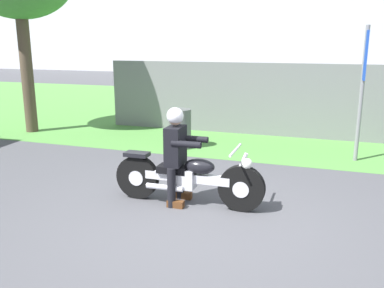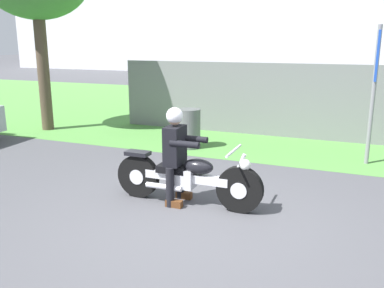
{
  "view_description": "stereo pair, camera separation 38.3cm",
  "coord_description": "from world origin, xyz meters",
  "px_view_note": "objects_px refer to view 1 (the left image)",
  "views": [
    {
      "loc": [
        1.57,
        -4.62,
        2.29
      ],
      "look_at": [
        -0.31,
        0.88,
        0.85
      ],
      "focal_mm": 38.64,
      "sensor_mm": 36.0,
      "label": 1
    },
    {
      "loc": [
        1.93,
        -4.49,
        2.29
      ],
      "look_at": [
        -0.31,
        0.88,
        0.85
      ],
      "focal_mm": 38.64,
      "sensor_mm": 36.0,
      "label": 2
    }
  ],
  "objects_px": {
    "motorcycle_lead": "(188,178)",
    "rider_lead": "(177,148)",
    "sign_banner": "(364,73)",
    "trash_can": "(180,129)"
  },
  "relations": [
    {
      "from": "motorcycle_lead",
      "to": "rider_lead",
      "type": "distance_m",
      "value": 0.46
    },
    {
      "from": "rider_lead",
      "to": "sign_banner",
      "type": "height_order",
      "value": "sign_banner"
    },
    {
      "from": "rider_lead",
      "to": "trash_can",
      "type": "bearing_deg",
      "value": 109.06
    },
    {
      "from": "trash_can",
      "to": "rider_lead",
      "type": "bearing_deg",
      "value": -70.28
    },
    {
      "from": "rider_lead",
      "to": "sign_banner",
      "type": "bearing_deg",
      "value": 50.82
    },
    {
      "from": "rider_lead",
      "to": "sign_banner",
      "type": "distance_m",
      "value": 4.21
    },
    {
      "from": "motorcycle_lead",
      "to": "rider_lead",
      "type": "bearing_deg",
      "value": 179.19
    },
    {
      "from": "motorcycle_lead",
      "to": "rider_lead",
      "type": "xyz_separation_m",
      "value": [
        -0.17,
        0.0,
        0.42
      ]
    },
    {
      "from": "trash_can",
      "to": "sign_banner",
      "type": "height_order",
      "value": "sign_banner"
    },
    {
      "from": "motorcycle_lead",
      "to": "sign_banner",
      "type": "relative_size",
      "value": 0.86
    }
  ]
}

